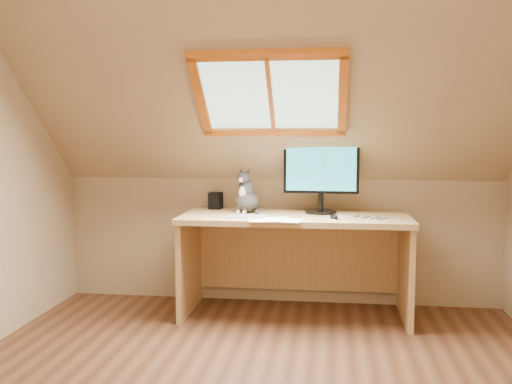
# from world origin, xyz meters

# --- Properties ---
(room_shell) EXTENTS (3.52, 3.52, 2.41)m
(room_shell) POSITION_xyz_m (0.00, -0.09, 1.43)
(room_shell) COLOR tan
(room_shell) RESTS_ON ground
(desk) EXTENTS (1.68, 0.73, 0.77)m
(desk) POSITION_xyz_m (0.15, 1.45, 0.54)
(desk) COLOR tan
(desk) RESTS_ON ground
(monitor) EXTENTS (0.56, 0.24, 0.52)m
(monitor) POSITION_xyz_m (0.34, 1.49, 1.06)
(monitor) COLOR black
(monitor) RESTS_ON desk
(cat) EXTENTS (0.25, 0.28, 0.34)m
(cat) POSITION_xyz_m (-0.23, 1.46, 0.89)
(cat) COLOR #443F3C
(cat) RESTS_ON desk
(desk_speaker) EXTENTS (0.11, 0.11, 0.13)m
(desk_speaker) POSITION_xyz_m (-0.50, 1.63, 0.83)
(desk_speaker) COLOR black
(desk_speaker) RESTS_ON desk
(graphics_tablet) EXTENTS (0.28, 0.22, 0.01)m
(graphics_tablet) POSITION_xyz_m (-0.19, 1.20, 0.77)
(graphics_tablet) COLOR #B2B2B7
(graphics_tablet) RESTS_ON desk
(mouse) EXTENTS (0.08, 0.11, 0.03)m
(mouse) POSITION_xyz_m (0.43, 1.19, 0.78)
(mouse) COLOR black
(mouse) RESTS_ON desk
(papers) EXTENTS (0.35, 0.30, 0.01)m
(papers) POSITION_xyz_m (0.06, 1.12, 0.77)
(papers) COLOR white
(papers) RESTS_ON desk
(cables) EXTENTS (0.51, 0.26, 0.01)m
(cables) POSITION_xyz_m (0.60, 1.26, 0.77)
(cables) COLOR silver
(cables) RESTS_ON desk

